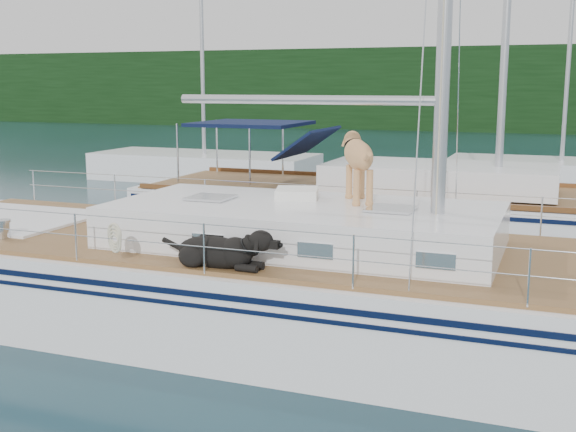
% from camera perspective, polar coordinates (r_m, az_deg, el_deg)
% --- Properties ---
extents(ground, '(120.00, 120.00, 0.00)m').
position_cam_1_polar(ground, '(10.48, -2.98, -8.65)').
color(ground, black).
rests_on(ground, ground).
extents(tree_line, '(90.00, 3.00, 6.00)m').
position_cam_1_polar(tree_line, '(54.19, 16.92, 9.56)').
color(tree_line, black).
rests_on(tree_line, ground).
extents(shore_bank, '(92.00, 1.00, 1.20)m').
position_cam_1_polar(shore_bank, '(55.46, 16.88, 7.08)').
color(shore_bank, '#595147').
rests_on(shore_bank, ground).
extents(main_sailboat, '(12.00, 3.80, 14.01)m').
position_cam_1_polar(main_sailboat, '(10.23, -2.50, -5.12)').
color(main_sailboat, white).
rests_on(main_sailboat, ground).
extents(neighbor_sailboat, '(11.00, 3.50, 13.30)m').
position_cam_1_polar(neighbor_sailboat, '(16.10, 7.98, 0.34)').
color(neighbor_sailboat, white).
rests_on(neighbor_sailboat, ground).
extents(bg_boat_west, '(8.00, 3.00, 11.65)m').
position_cam_1_polar(bg_boat_west, '(26.16, -6.61, 3.84)').
color(bg_boat_west, white).
rests_on(bg_boat_west, ground).
extents(bg_boat_center, '(7.20, 3.00, 11.65)m').
position_cam_1_polar(bg_boat_center, '(25.22, 20.74, 3.00)').
color(bg_boat_center, white).
rests_on(bg_boat_center, ground).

